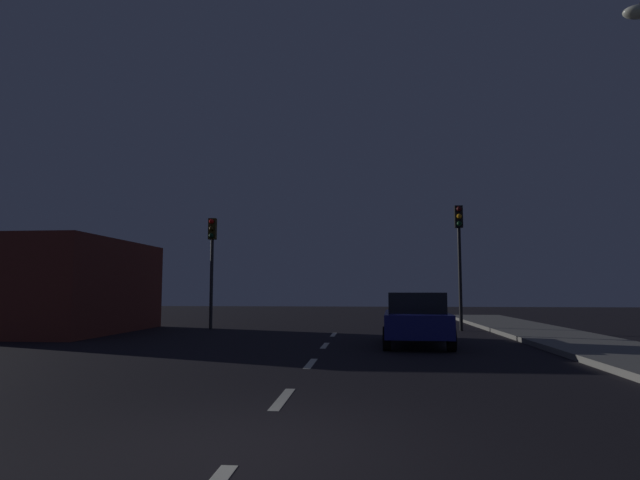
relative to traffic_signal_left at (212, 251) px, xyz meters
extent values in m
plane|color=black|center=(5.30, -9.25, -3.28)|extent=(80.00, 80.00, 0.00)
cube|color=silver|center=(5.30, -13.65, -3.28)|extent=(0.16, 1.60, 0.01)
cube|color=silver|center=(5.30, -9.85, -3.28)|extent=(0.16, 1.60, 0.01)
cube|color=silver|center=(5.30, -6.05, -3.28)|extent=(0.16, 1.60, 0.01)
cube|color=silver|center=(5.30, -2.25, -3.28)|extent=(0.16, 1.60, 0.01)
cylinder|color=#2D2D30|center=(0.00, 0.02, -0.95)|extent=(0.14, 0.14, 4.66)
cube|color=#382D0C|center=(0.00, 0.02, 0.93)|extent=(0.32, 0.24, 0.90)
sphere|color=red|center=(0.00, -0.14, 1.23)|extent=(0.20, 0.20, 0.20)
sphere|color=#3F2D0C|center=(0.00, -0.14, 0.93)|extent=(0.20, 0.20, 0.20)
sphere|color=#0C3319|center=(0.00, -0.14, 0.63)|extent=(0.20, 0.20, 0.20)
cylinder|color=black|center=(10.27, 0.02, -0.75)|extent=(0.14, 0.14, 5.05)
cube|color=black|center=(10.27, 0.02, 1.32)|extent=(0.32, 0.24, 0.90)
sphere|color=#3F0C0C|center=(10.27, -0.14, 1.62)|extent=(0.20, 0.20, 0.20)
sphere|color=orange|center=(10.27, -0.14, 1.32)|extent=(0.20, 0.20, 0.20)
sphere|color=#0C3319|center=(10.27, -0.14, 1.02)|extent=(0.20, 0.20, 0.20)
cube|color=navy|center=(7.99, -5.72, -2.64)|extent=(2.00, 4.07, 0.65)
cube|color=black|center=(7.98, -5.92, -2.02)|extent=(1.68, 1.87, 0.59)
cylinder|color=black|center=(7.20, -4.24, -2.96)|extent=(0.25, 0.65, 0.64)
cylinder|color=black|center=(8.91, -4.32, -2.96)|extent=(0.25, 0.65, 0.64)
cylinder|color=black|center=(7.08, -7.13, -2.96)|extent=(0.25, 0.65, 0.64)
cylinder|color=black|center=(8.78, -7.21, -2.96)|extent=(0.25, 0.65, 0.64)
ellipsoid|color=silver|center=(11.66, -11.75, 3.51)|extent=(0.56, 0.36, 0.24)
cube|color=maroon|center=(-5.20, -2.22, -1.52)|extent=(5.01, 7.21, 3.52)
camera|label=1|loc=(6.60, -21.58, -1.66)|focal=29.44mm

